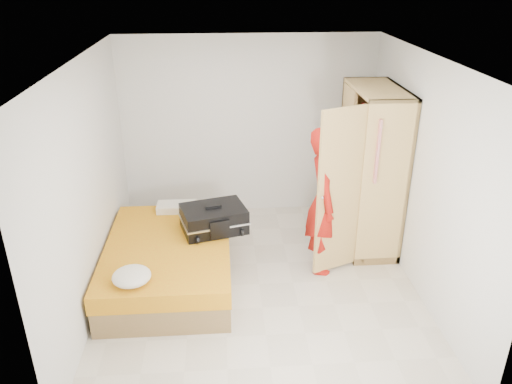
{
  "coord_description": "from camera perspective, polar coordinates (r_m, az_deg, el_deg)",
  "views": [
    {
      "loc": [
        -0.39,
        -4.87,
        3.44
      ],
      "look_at": [
        -0.01,
        0.43,
        1.0
      ],
      "focal_mm": 35.0,
      "sensor_mm": 36.0,
      "label": 1
    }
  ],
  "objects": [
    {
      "name": "person",
      "position": [
        5.92,
        7.88,
        -0.99
      ],
      "size": [
        0.55,
        0.73,
        1.8
      ],
      "primitive_type": "imported",
      "rotation": [
        0.0,
        0.0,
        1.37
      ],
      "color": "#B5200B",
      "rests_on": "ground"
    },
    {
      "name": "wardrobe",
      "position": [
        6.48,
        12.71,
        1.92
      ],
      "size": [
        1.13,
        1.4,
        2.1
      ],
      "color": "#E6C270",
      "rests_on": "ground"
    },
    {
      "name": "pillow",
      "position": [
        6.59,
        -8.99,
        -1.7
      ],
      "size": [
        0.52,
        0.27,
        0.09
      ],
      "primitive_type": "cube",
      "rotation": [
        0.0,
        0.0,
        -0.01
      ],
      "color": "white",
      "rests_on": "bed"
    },
    {
      "name": "suitcase",
      "position": [
        6.02,
        -4.84,
        -3.08
      ],
      "size": [
        0.87,
        0.72,
        0.32
      ],
      "rotation": [
        0.0,
        0.0,
        0.26
      ],
      "color": "black",
      "rests_on": "bed"
    },
    {
      "name": "round_cushion",
      "position": [
        5.24,
        -14.03,
        -9.33
      ],
      "size": [
        0.39,
        0.39,
        0.15
      ],
      "primitive_type": "ellipsoid",
      "color": "white",
      "rests_on": "bed"
    },
    {
      "name": "bed",
      "position": [
        6.0,
        -9.91,
        -7.86
      ],
      "size": [
        1.42,
        2.02,
        0.5
      ],
      "color": "olive",
      "rests_on": "ground"
    },
    {
      "name": "room",
      "position": [
        5.33,
        0.4,
        1.03
      ],
      "size": [
        4.0,
        4.02,
        2.6
      ],
      "color": "beige",
      "rests_on": "ground"
    }
  ]
}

